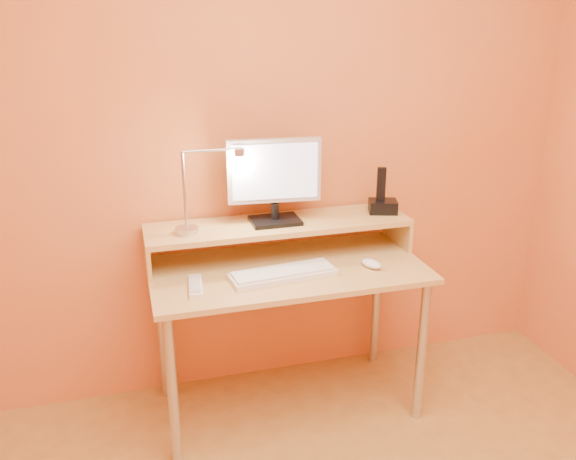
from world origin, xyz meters
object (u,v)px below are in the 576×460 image
object	(u,v)px
remote_control	(196,286)
mouse	(372,264)
phone_dock	(383,206)
keyboard	(283,274)
monitor_panel	(274,171)
lamp_base	(187,230)

from	to	relation	value
remote_control	mouse	bearing A→B (deg)	5.71
phone_dock	remote_control	size ratio (longest dim) A/B	0.66
keyboard	mouse	world-z (taller)	mouse
remote_control	phone_dock	bearing A→B (deg)	20.99
monitor_panel	keyboard	xyz separation A→B (m)	(-0.03, -0.25, -0.39)
monitor_panel	phone_dock	xyz separation A→B (m)	(0.53, -0.01, -0.21)
keyboard	mouse	bearing A→B (deg)	-7.62
monitor_panel	lamp_base	bearing A→B (deg)	-168.85
phone_dock	keyboard	size ratio (longest dim) A/B	0.29
phone_dock	keyboard	xyz separation A→B (m)	(-0.56, -0.24, -0.18)
monitor_panel	keyboard	size ratio (longest dim) A/B	0.92
phone_dock	mouse	xyz separation A→B (m)	(-0.16, -0.25, -0.17)
remote_control	lamp_base	bearing A→B (deg)	95.82
phone_dock	keyboard	world-z (taller)	phone_dock
phone_dock	remote_control	xyz separation A→B (m)	(-0.93, -0.25, -0.18)
phone_dock	remote_control	world-z (taller)	phone_dock
monitor_panel	mouse	distance (m)	0.59
mouse	remote_control	xyz separation A→B (m)	(-0.77, 0.00, -0.01)
keyboard	remote_control	size ratio (longest dim) A/B	2.30
keyboard	remote_control	distance (m)	0.37
lamp_base	phone_dock	xyz separation A→B (m)	(0.93, 0.03, 0.02)
monitor_panel	phone_dock	distance (m)	0.57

